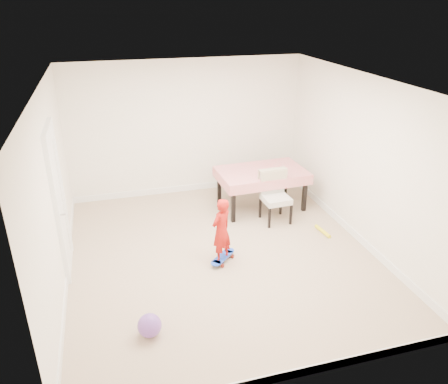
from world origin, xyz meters
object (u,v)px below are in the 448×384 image
object	(u,v)px
dining_table	(261,189)
balloon	(150,325)
dining_chair	(276,197)
child	(221,233)
skateboard	(223,259)

from	to	relation	value
dining_table	balloon	world-z (taller)	dining_table
dining_table	dining_chair	bearing A→B (deg)	-87.73
child	balloon	size ratio (longest dim) A/B	3.55
dining_table	skateboard	bearing A→B (deg)	-129.32
dining_chair	skateboard	world-z (taller)	dining_chair
skateboard	balloon	xyz separation A→B (m)	(-1.23, -1.27, 0.10)
dining_table	dining_chair	distance (m)	0.60
dining_table	dining_chair	xyz separation A→B (m)	(0.05, -0.60, 0.09)
child	balloon	xyz separation A→B (m)	(-1.21, -1.26, -0.36)
dining_chair	dining_table	bearing A→B (deg)	92.09
child	dining_chair	bearing A→B (deg)	-175.75
skateboard	child	xyz separation A→B (m)	(-0.02, -0.01, 0.46)
dining_table	child	size ratio (longest dim) A/B	1.57
dining_table	dining_chair	size ratio (longest dim) A/B	1.71
dining_table	balloon	xyz separation A→B (m)	(-2.41, -2.85, -0.23)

